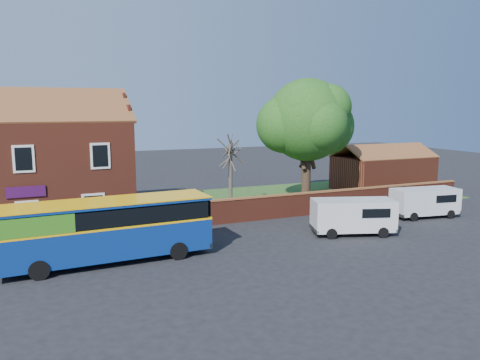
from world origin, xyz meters
name	(u,v)px	position (x,y,z in m)	size (l,w,h in m)	color
ground	(190,266)	(0.00, 0.00, 0.00)	(120.00, 120.00, 0.00)	black
pavement	(29,249)	(-7.00, 5.75, 0.06)	(18.00, 3.50, 0.12)	gray
kerb	(28,259)	(-7.00, 4.00, 0.07)	(18.00, 0.15, 0.14)	slate
grass_strip	(295,197)	(13.00, 13.00, 0.02)	(26.00, 12.00, 0.04)	#426B28
shop_building	(26,171)	(-7.02, 11.50, 3.41)	(12.30, 8.13, 10.50)	maroon
boundary_wall	(337,201)	(13.00, 7.00, 0.81)	(22.00, 0.38, 1.60)	maroon
outbuilding	(383,172)	(22.00, 13.00, 1.61)	(8.20, 5.06, 4.17)	maroon
bus	(100,228)	(-3.73, 2.17, 1.70)	(9.93, 2.96, 2.99)	navy
van_near	(353,215)	(10.41, 1.66, 1.15)	(5.04, 3.25, 2.06)	silver
van_far	(425,201)	(17.55, 3.37, 1.09)	(4.65, 2.37, 1.95)	silver
large_tree	(307,122)	(12.43, 10.39, 6.23)	(7.80, 6.17, 9.51)	black
bare_tree	(230,174)	(6.21, 10.37, 2.70)	(1.97, 2.35, 5.25)	#4C4238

